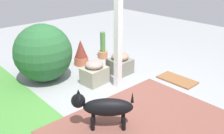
% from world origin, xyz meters
% --- Properties ---
extents(ground_plane, '(12.00, 12.00, 0.00)m').
position_xyz_m(ground_plane, '(0.00, 0.00, 0.00)').
color(ground_plane, '#95989A').
extents(brick_path, '(1.80, 2.40, 0.02)m').
position_xyz_m(brick_path, '(-0.86, 0.31, 0.01)').
color(brick_path, brown).
rests_on(brick_path, ground).
extents(porch_pillar, '(0.10, 0.10, 2.06)m').
position_xyz_m(porch_pillar, '(0.24, -0.24, 1.03)').
color(porch_pillar, white).
rests_on(porch_pillar, ground).
extents(stone_planter_nearest, '(0.44, 0.43, 0.43)m').
position_xyz_m(stone_planter_nearest, '(0.64, -0.68, 0.20)').
color(stone_planter_nearest, gray).
rests_on(stone_planter_nearest, ground).
extents(stone_planter_near, '(0.40, 0.46, 0.44)m').
position_xyz_m(stone_planter_near, '(0.62, -0.02, 0.21)').
color(stone_planter_near, gray).
rests_on(stone_planter_near, ground).
extents(round_shrub, '(1.07, 1.07, 1.07)m').
position_xyz_m(round_shrub, '(1.38, 0.58, 0.53)').
color(round_shrub, '#275E31').
rests_on(round_shrub, ground).
extents(terracotta_pot_tall, '(0.21, 0.21, 0.62)m').
position_xyz_m(terracotta_pot_tall, '(1.51, -0.96, 0.23)').
color(terracotta_pot_tall, '#B76E4A').
rests_on(terracotta_pot_tall, ground).
extents(terracotta_pot_spiky, '(0.30, 0.30, 0.56)m').
position_xyz_m(terracotta_pot_spiky, '(1.53, -0.36, 0.27)').
color(terracotta_pot_spiky, '#BA6042').
rests_on(terracotta_pot_spiky, ground).
extents(dog, '(0.65, 0.70, 0.56)m').
position_xyz_m(dog, '(-0.51, 0.72, 0.32)').
color(dog, black).
rests_on(dog, ground).
extents(doormat, '(0.71, 0.39, 0.03)m').
position_xyz_m(doormat, '(-0.34, -1.24, 0.01)').
color(doormat, brown).
rests_on(doormat, ground).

